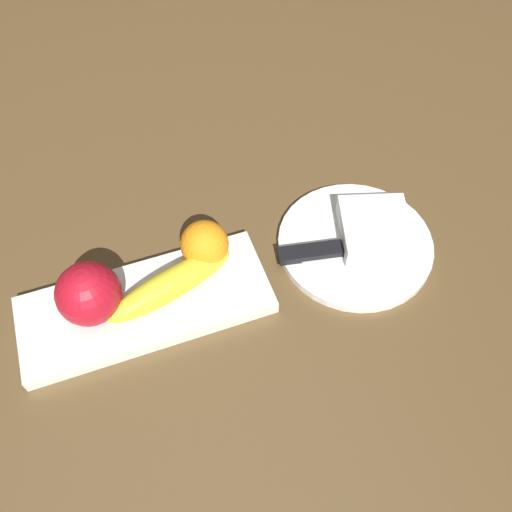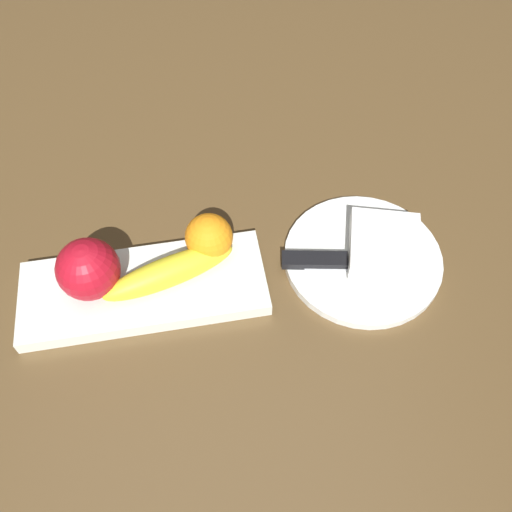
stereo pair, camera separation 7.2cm
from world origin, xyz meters
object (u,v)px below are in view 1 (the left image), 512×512
at_px(folded_napkin, 376,230).
at_px(dinner_plate, 356,245).
at_px(fruit_tray, 147,306).
at_px(orange_near_apple, 205,244).
at_px(banana, 171,284).
at_px(knife, 323,254).
at_px(apple, 90,293).

bearing_deg(folded_napkin, dinner_plate, 180.00).
relative_size(fruit_tray, folded_napkin, 3.11).
distance_m(orange_near_apple, folded_napkin, 0.24).
bearing_deg(banana, fruit_tray, 166.41).
bearing_deg(banana, knife, -18.01).
bearing_deg(apple, banana, -4.47).
bearing_deg(banana, dinner_plate, -16.39).
xyz_separation_m(dinner_plate, folded_napkin, (0.03, -0.00, 0.02)).
distance_m(fruit_tray, orange_near_apple, 0.11).
relative_size(banana, dinner_plate, 0.82).
height_order(dinner_plate, folded_napkin, folded_napkin).
distance_m(apple, knife, 0.31).
bearing_deg(knife, folded_napkin, 14.80).
distance_m(fruit_tray, apple, 0.08).
bearing_deg(apple, knife, -2.77).
relative_size(dinner_plate, knife, 1.21).
relative_size(apple, orange_near_apple, 1.25).
xyz_separation_m(fruit_tray, knife, (0.25, -0.01, 0.01)).
height_order(banana, orange_near_apple, orange_near_apple).
height_order(banana, dinner_plate, banana).
xyz_separation_m(apple, dinner_plate, (0.36, -0.01, -0.05)).
distance_m(orange_near_apple, dinner_plate, 0.22).
distance_m(apple, orange_near_apple, 0.16).
relative_size(apple, folded_napkin, 0.78).
bearing_deg(orange_near_apple, dinner_plate, -10.79).
height_order(folded_napkin, knife, folded_napkin).
relative_size(banana, knife, 0.99).
height_order(apple, dinner_plate, apple).
distance_m(fruit_tray, folded_napkin, 0.33).
distance_m(banana, folded_napkin, 0.29).
bearing_deg(fruit_tray, knife, -1.31).
distance_m(fruit_tray, banana, 0.05).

